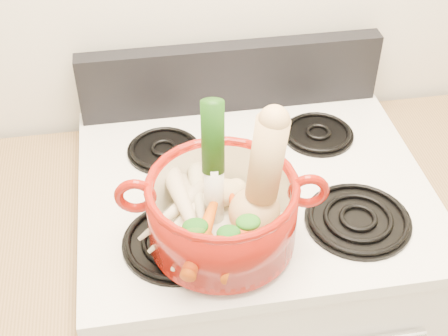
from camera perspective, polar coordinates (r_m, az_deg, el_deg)
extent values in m
cube|color=white|center=(1.77, 2.22, -13.15)|extent=(0.76, 0.65, 0.92)
cube|color=silver|center=(1.42, 2.71, -1.70)|extent=(0.78, 0.67, 0.03)
cube|color=black|center=(1.59, 0.64, 8.33)|extent=(0.76, 0.05, 0.18)
cylinder|color=black|center=(1.27, -4.29, -6.65)|extent=(0.22, 0.22, 0.02)
cylinder|color=black|center=(1.34, 12.16, -4.55)|extent=(0.22, 0.22, 0.02)
cylinder|color=black|center=(1.49, -5.54, 1.76)|extent=(0.17, 0.17, 0.02)
cylinder|color=black|center=(1.55, 8.61, 3.20)|extent=(0.17, 0.17, 0.02)
cylinder|color=maroon|center=(1.21, -0.16, -4.04)|extent=(0.32, 0.32, 0.14)
torus|color=maroon|center=(1.18, -8.12, -2.56)|extent=(0.08, 0.03, 0.08)
torus|color=maroon|center=(1.19, 7.73, -2.10)|extent=(0.08, 0.03, 0.08)
cylinder|color=silver|center=(1.17, -0.96, 0.55)|extent=(0.05, 0.07, 0.28)
ellipsoid|color=#D9BA85|center=(1.27, -0.24, -2.33)|extent=(0.09, 0.07, 0.05)
cone|color=beige|center=(1.22, -3.48, -4.76)|extent=(0.12, 0.23, 0.06)
cone|color=beige|center=(1.22, -3.70, -4.67)|extent=(0.18, 0.15, 0.06)
cone|color=beige|center=(1.24, -3.28, -2.93)|extent=(0.06, 0.18, 0.05)
cone|color=beige|center=(1.22, -4.80, -3.99)|extent=(0.16, 0.13, 0.05)
cone|color=beige|center=(1.24, -2.41, -2.16)|extent=(0.05, 0.22, 0.06)
cone|color=beige|center=(1.20, -3.53, -3.63)|extent=(0.09, 0.25, 0.07)
cone|color=#D14D0A|center=(1.18, -0.96, -7.22)|extent=(0.07, 0.17, 0.05)
cone|color=#C04409|center=(1.17, -2.58, -7.24)|extent=(0.08, 0.15, 0.04)
cone|color=#D6440A|center=(1.21, 1.23, -4.72)|extent=(0.04, 0.19, 0.05)
cone|color=#B93309|center=(1.16, -2.18, -6.85)|extent=(0.08, 0.14, 0.04)
cone|color=#CF620A|center=(1.19, -1.38, -4.69)|extent=(0.10, 0.18, 0.05)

